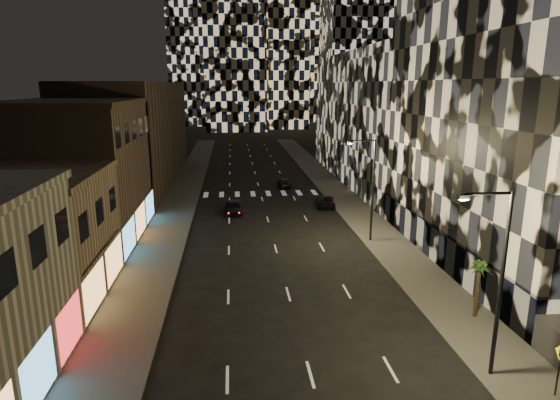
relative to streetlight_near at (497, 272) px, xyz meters
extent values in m
cube|color=#47443F|center=(-18.35, 40.00, -5.28)|extent=(4.00, 120.00, 0.15)
cube|color=#47443F|center=(1.65, 40.00, -5.28)|extent=(4.00, 120.00, 0.15)
cube|color=#4C4C47|center=(-16.25, 40.00, -5.28)|extent=(0.20, 120.00, 0.15)
cube|color=#4C4C47|center=(-0.45, 40.00, -5.28)|extent=(0.20, 120.00, 0.15)
cube|color=#886E51|center=(-25.35, 11.00, -1.35)|extent=(10.00, 10.00, 8.00)
cube|color=#4D3A2B|center=(-25.35, 23.50, 0.65)|extent=(10.00, 15.00, 12.00)
cube|color=#4D3A2B|center=(-25.35, 50.00, 1.65)|extent=(10.00, 40.00, 14.00)
cube|color=#232326|center=(11.65, 14.50, 5.65)|extent=(16.00, 25.00, 22.00)
cube|color=#383838|center=(3.95, 14.50, -3.85)|extent=(0.60, 25.00, 3.00)
cube|color=#232326|center=(11.65, 47.00, 3.65)|extent=(16.00, 40.00, 18.00)
cylinder|color=black|center=(0.25, 0.00, -0.70)|extent=(0.20, 0.20, 9.00)
cylinder|color=black|center=(-0.85, 0.00, 3.70)|extent=(2.20, 0.14, 0.14)
cube|color=black|center=(-1.95, 0.00, 3.58)|extent=(0.50, 0.25, 0.18)
cube|color=#FFEAB2|center=(-1.95, 0.00, 3.46)|extent=(0.35, 0.18, 0.06)
cylinder|color=black|center=(0.25, 20.00, -0.70)|extent=(0.20, 0.20, 9.00)
cylinder|color=black|center=(-0.85, 20.00, 3.70)|extent=(2.20, 0.14, 0.14)
cube|color=black|center=(-1.95, 20.00, 3.58)|extent=(0.50, 0.25, 0.18)
cube|color=#FFEAB2|center=(-1.95, 20.00, 3.46)|extent=(0.35, 0.18, 0.06)
imported|color=black|center=(-11.85, 30.66, -4.62)|extent=(1.92, 4.36, 1.46)
imported|color=black|center=(-4.85, 43.64, -4.76)|extent=(1.89, 4.18, 1.19)
imported|color=black|center=(-1.35, 32.37, -4.76)|extent=(2.47, 4.46, 1.18)
cylinder|color=black|center=(2.23, -1.86, -4.02)|extent=(0.08, 0.08, 2.37)
cylinder|color=#47331E|center=(2.36, 5.51, -3.69)|extent=(0.23, 0.23, 3.02)
sphere|color=#24491A|center=(2.36, 5.51, -2.04)|extent=(0.66, 0.66, 0.66)
cone|color=#24491A|center=(2.60, 5.52, -2.09)|extent=(1.32, 0.33, 0.80)
cone|color=#24491A|center=(2.50, 5.70, -2.09)|extent=(0.98, 1.22, 0.80)
cone|color=#24491A|center=(2.30, 5.74, -2.09)|extent=(0.61, 1.33, 0.80)
cone|color=#24491A|center=(2.15, 5.60, -2.09)|extent=(1.31, 0.75, 0.80)
cone|color=#24491A|center=(2.16, 5.40, -2.09)|extent=(1.28, 0.86, 0.80)
cone|color=#24491A|center=(2.32, 5.28, -2.09)|extent=(0.49, 1.34, 0.80)
cone|color=#24491A|center=(2.52, 5.34, -2.09)|extent=(1.07, 1.16, 0.80)
camera|label=1|loc=(-11.85, -18.70, 8.26)|focal=30.00mm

